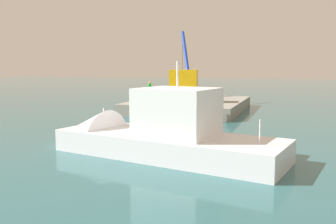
# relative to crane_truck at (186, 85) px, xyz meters

# --- Properties ---
(ground) EXTENTS (200.00, 200.00, 0.00)m
(ground) POSITION_rel_crane_truck_xyz_m (6.13, 0.36, -2.43)
(ground) COLOR #2D6066
(dock) EXTENTS (12.28, 9.74, 0.98)m
(dock) POSITION_rel_crane_truck_xyz_m (-0.32, 0.36, -1.94)
(dock) COLOR gray
(dock) RESTS_ON ground
(crane_truck) EXTENTS (10.24, 4.56, 7.13)m
(crane_truck) POSITION_rel_crane_truck_xyz_m (0.00, 0.00, 0.00)
(crane_truck) COLOR orange
(crane_truck) RESTS_ON dock
(dock_worker) EXTENTS (0.34, 0.34, 1.84)m
(dock_worker) POSITION_rel_crane_truck_xyz_m (2.72, -2.54, -0.51)
(dock_worker) COLOR #393939
(dock_worker) RESTS_ON dock
(salvaged_car) EXTENTS (4.21, 2.83, 3.38)m
(salvaged_car) POSITION_rel_crane_truck_xyz_m (6.83, 0.97, -1.78)
(salvaged_car) COLOR silver
(salvaged_car) RESTS_ON ground
(moored_yacht) EXTENTS (5.92, 13.13, 5.96)m
(moored_yacht) POSITION_rel_crane_truck_xyz_m (17.00, 2.48, -1.96)
(moored_yacht) COLOR white
(moored_yacht) RESTS_ON ground
(piling_near) EXTENTS (0.30, 0.30, 1.89)m
(piling_near) POSITION_rel_crane_truck_xyz_m (6.44, -2.37, -1.48)
(piling_near) COLOR brown
(piling_near) RESTS_ON ground
(piling_mid) EXTENTS (0.39, 0.39, 2.09)m
(piling_mid) POSITION_rel_crane_truck_xyz_m (6.65, 3.15, -1.38)
(piling_mid) COLOR brown
(piling_mid) RESTS_ON ground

